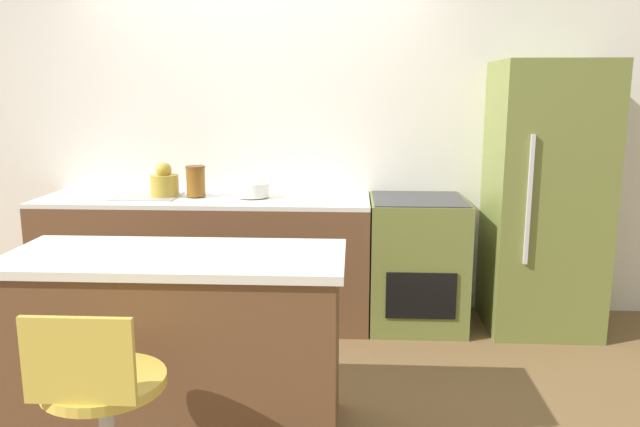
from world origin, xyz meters
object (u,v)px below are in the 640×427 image
kettle (164,183)px  refrigerator (544,198)px  oven_range (417,262)px  mixing_bowl (252,190)px  stool_chair (103,421)px

kettle → refrigerator: bearing=-0.4°
oven_range → mixing_bowl: size_ratio=3.88×
oven_range → stool_chair: 2.57m
refrigerator → kettle: size_ratio=7.73×
oven_range → kettle: (-1.77, 0.01, 0.55)m
refrigerator → stool_chair: (-2.21, -2.17, -0.48)m
stool_chair → mixing_bowl: (0.21, 2.19, 0.52)m
oven_range → refrigerator: bearing=-0.5°
refrigerator → kettle: refrigerator is taller
kettle → mixing_bowl: kettle is taller
refrigerator → stool_chair: refrigerator is taller
kettle → mixing_bowl: (0.62, 0.00, -0.04)m
oven_range → kettle: kettle is taller
stool_chair → oven_range: bearing=57.9°
oven_range → refrigerator: refrigerator is taller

